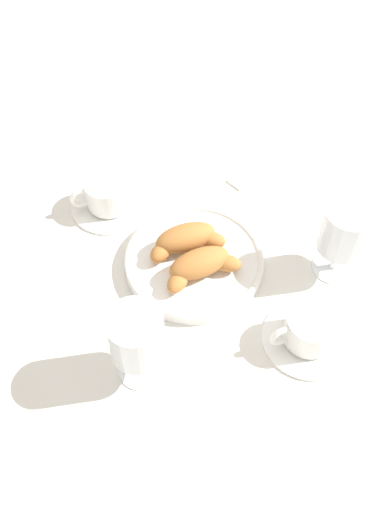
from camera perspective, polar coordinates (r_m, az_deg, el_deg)
The scene contains 9 objects.
ground_plane at distance 0.95m, azimuth -0.64°, elevation 0.18°, with size 2.20×2.20×0.00m, color silver.
pastry_plate at distance 0.92m, azimuth 0.00°, elevation -0.63°, with size 0.23×0.23×0.02m.
croissant_large at distance 0.91m, azimuth -0.65°, elevation 1.62°, with size 0.13×0.08×0.04m.
croissant_small at distance 0.88m, azimuth 0.83°, elevation -0.94°, with size 0.14×0.07×0.04m.
coffee_cup_near at distance 1.01m, azimuth -8.55°, elevation 5.97°, with size 0.14×0.14×0.06m.
coffee_cup_far at distance 0.85m, azimuth 11.69°, elevation -7.44°, with size 0.14×0.14×0.06m.
juice_glass_left at distance 0.89m, azimuth 15.11°, elevation 2.31°, with size 0.08×0.08×0.14m.
juice_glass_right at distance 0.76m, azimuth -5.60°, elevation -8.24°, with size 0.08×0.08×0.14m.
sugar_packet at distance 1.06m, azimuth 5.15°, elevation 7.78°, with size 0.05×0.03×0.01m, color white.
Camera 1 is at (0.28, 0.49, 0.76)m, focal length 39.70 mm.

